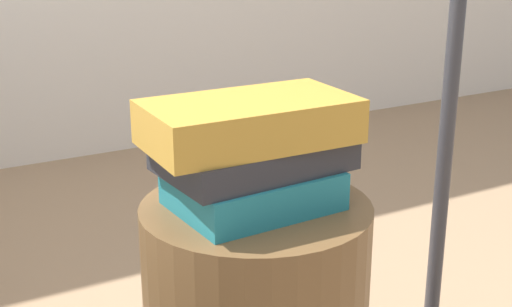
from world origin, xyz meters
TOP-DOWN VIEW (x-y plane):
  - book_teal at (-0.01, -0.00)m, footprint 0.23×0.18m
  - book_charcoal at (-0.00, 0.01)m, footprint 0.27×0.18m
  - book_ochre at (-0.01, -0.00)m, footprint 0.30×0.17m

SIDE VIEW (x-z plane):
  - book_teal at x=-0.01m, z-range 0.55..0.60m
  - book_charcoal at x=0.00m, z-range 0.60..0.64m
  - book_ochre at x=-0.01m, z-range 0.64..0.71m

